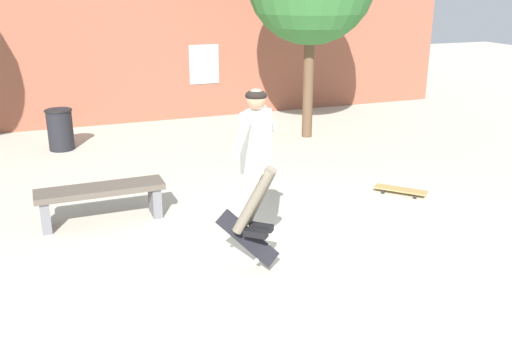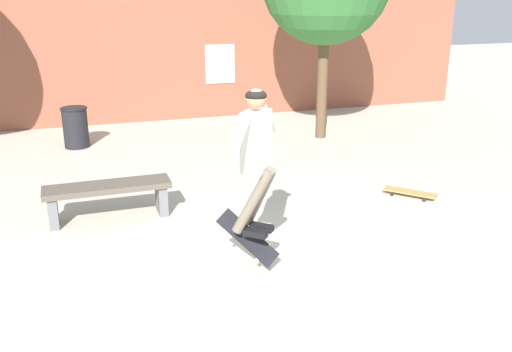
{
  "view_description": "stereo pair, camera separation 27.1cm",
  "coord_description": "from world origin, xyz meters",
  "px_view_note": "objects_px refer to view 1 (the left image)",
  "views": [
    {
      "loc": [
        -2.45,
        -5.03,
        3.09
      ],
      "look_at": [
        -0.48,
        0.29,
        1.14
      ],
      "focal_mm": 40.0,
      "sensor_mm": 36.0,
      "label": 1
    },
    {
      "loc": [
        -2.19,
        -5.12,
        3.09
      ],
      "look_at": [
        -0.48,
        0.29,
        1.14
      ],
      "focal_mm": 40.0,
      "sensor_mm": 36.0,
      "label": 2
    }
  ],
  "objects_px": {
    "park_bench": "(101,196)",
    "skateboard_resting": "(401,190)",
    "skater": "(256,149)",
    "skateboard_flipping": "(247,238)",
    "trash_bin": "(60,129)"
  },
  "relations": [
    {
      "from": "skater",
      "to": "skateboard_resting",
      "type": "xyz_separation_m",
      "value": [
        2.93,
        1.56,
        -1.37
      ]
    },
    {
      "from": "park_bench",
      "to": "skateboard_resting",
      "type": "bearing_deg",
      "value": -7.62
    },
    {
      "from": "park_bench",
      "to": "skateboard_flipping",
      "type": "distance_m",
      "value": 2.39
    },
    {
      "from": "skateboard_flipping",
      "to": "skateboard_resting",
      "type": "bearing_deg",
      "value": 63.41
    },
    {
      "from": "trash_bin",
      "to": "skateboard_resting",
      "type": "xyz_separation_m",
      "value": [
        4.74,
        -4.36,
        -0.35
      ]
    },
    {
      "from": "skateboard_flipping",
      "to": "skateboard_resting",
      "type": "xyz_separation_m",
      "value": [
        3.0,
        1.46,
        -0.32
      ]
    },
    {
      "from": "trash_bin",
      "to": "skater",
      "type": "height_order",
      "value": "skater"
    },
    {
      "from": "skater",
      "to": "skateboard_resting",
      "type": "height_order",
      "value": "skater"
    },
    {
      "from": "skater",
      "to": "skateboard_flipping",
      "type": "distance_m",
      "value": 1.05
    },
    {
      "from": "park_bench",
      "to": "skater",
      "type": "relative_size",
      "value": 1.07
    },
    {
      "from": "trash_bin",
      "to": "skateboard_resting",
      "type": "relative_size",
      "value": 1.11
    },
    {
      "from": "park_bench",
      "to": "skateboard_resting",
      "type": "relative_size",
      "value": 2.37
    },
    {
      "from": "skateboard_flipping",
      "to": "trash_bin",
      "type": "bearing_deg",
      "value": 144.16
    },
    {
      "from": "skateboard_resting",
      "to": "skateboard_flipping",
      "type": "bearing_deg",
      "value": -107.29
    },
    {
      "from": "park_bench",
      "to": "skateboard_resting",
      "type": "xyz_separation_m",
      "value": [
        4.38,
        -0.49,
        -0.3
      ]
    }
  ]
}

